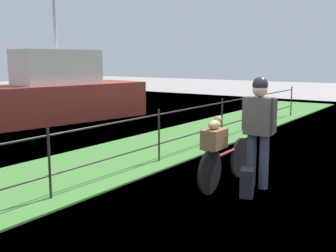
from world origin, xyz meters
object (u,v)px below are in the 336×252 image
(wooden_crate, at_px, (214,139))
(terrier_dog, at_px, (215,124))
(bicycle_main, at_px, (225,163))
(cyclist_person, at_px, (259,122))
(moored_boat_near, at_px, (58,94))
(backpack_on_paving, at_px, (247,183))

(wooden_crate, distance_m, terrier_dog, 0.22)
(bicycle_main, relative_size, terrier_dog, 5.47)
(terrier_dog, bearing_deg, cyclist_person, -38.62)
(moored_boat_near, bearing_deg, bicycle_main, -112.99)
(terrier_dog, bearing_deg, moored_boat_near, 64.66)
(wooden_crate, height_order, moored_boat_near, moored_boat_near)
(backpack_on_paving, xyz_separation_m, moored_boat_near, (3.47, 7.96, 0.62))
(wooden_crate, relative_size, terrier_dog, 1.24)
(bicycle_main, distance_m, wooden_crate, 0.60)
(cyclist_person, bearing_deg, wooden_crate, 142.64)
(bicycle_main, relative_size, moored_boat_near, 0.29)
(moored_boat_near, bearing_deg, terrier_dog, -115.34)
(bicycle_main, distance_m, backpack_on_paving, 0.59)
(moored_boat_near, bearing_deg, backpack_on_paving, -113.54)
(wooden_crate, height_order, backpack_on_paving, wooden_crate)
(bicycle_main, bearing_deg, wooden_crate, -178.92)
(wooden_crate, bearing_deg, bicycle_main, 1.08)
(terrier_dog, relative_size, backpack_on_paving, 0.79)
(backpack_on_paving, bearing_deg, cyclist_person, -14.20)
(bicycle_main, xyz_separation_m, moored_boat_near, (3.17, 7.47, 0.48))
(wooden_crate, height_order, cyclist_person, cyclist_person)
(bicycle_main, xyz_separation_m, backpack_on_paving, (-0.30, -0.49, -0.15))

